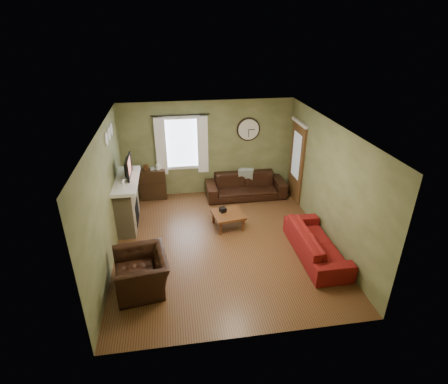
{
  "coord_description": "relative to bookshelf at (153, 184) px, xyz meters",
  "views": [
    {
      "loc": [
        -0.95,
        -6.38,
        4.43
      ],
      "look_at": [
        0.1,
        0.4,
        1.05
      ],
      "focal_mm": 28.0,
      "sensor_mm": 36.0,
      "label": 1
    }
  ],
  "objects": [
    {
      "name": "mantel",
      "position": [
        -0.52,
        -1.28,
        0.72
      ],
      "size": [
        0.58,
        1.6,
        0.08
      ],
      "primitive_type": "cube",
      "color": "white",
      "rests_on": "fireplace"
    },
    {
      "name": "sofa_red",
      "position": [
        3.41,
        -3.17,
        -0.13
      ],
      "size": [
        0.78,
        2.0,
        0.58
      ],
      "primitive_type": "imported",
      "rotation": [
        0.0,
        0.0,
        1.57
      ],
      "color": "maroon",
      "rests_on": "floor"
    },
    {
      "name": "tissue_box",
      "position": [
        1.67,
        -1.7,
        -0.02
      ],
      "size": [
        0.18,
        0.18,
        0.11
      ],
      "primitive_type": "cube",
      "rotation": [
        0.0,
        0.0,
        0.38
      ],
      "color": "black",
      "rests_on": "coffee_table"
    },
    {
      "name": "wall_back",
      "position": [
        1.55,
        0.17,
        0.88
      ],
      "size": [
        4.6,
        0.0,
        2.6
      ],
      "primitive_type": "cube",
      "color": "olive",
      "rests_on": "ground"
    },
    {
      "name": "tv_screen",
      "position": [
        -0.42,
        -1.13,
        0.99
      ],
      "size": [
        0.02,
        0.62,
        0.36
      ],
      "primitive_type": "cube",
      "color": "#994C3F",
      "rests_on": "mantel"
    },
    {
      "name": "curtain_left",
      "position": [
        0.3,
        0.05,
        1.03
      ],
      "size": [
        0.28,
        0.04,
        1.55
      ],
      "primitive_type": "cube",
      "color": "white",
      "rests_on": "wall_back"
    },
    {
      "name": "bookshelf",
      "position": [
        0.0,
        0.0,
        0.0
      ],
      "size": [
        0.71,
        0.3,
        0.85
      ],
      "primitive_type": null,
      "color": "black",
      "rests_on": "floor"
    },
    {
      "name": "floor",
      "position": [
        1.55,
        -2.43,
        -0.42
      ],
      "size": [
        4.6,
        5.2,
        0.0
      ],
      "primitive_type": "cube",
      "color": "brown",
      "rests_on": "ground"
    },
    {
      "name": "wall_clock",
      "position": [
        2.65,
        0.12,
        1.38
      ],
      "size": [
        0.64,
        0.06,
        0.64
      ],
      "primitive_type": null,
      "color": "white",
      "rests_on": "wall_back"
    },
    {
      "name": "medallion_left",
      "position": [
        -0.73,
        -1.63,
        1.83
      ],
      "size": [
        0.28,
        0.28,
        0.03
      ],
      "primitive_type": "cylinder",
      "color": "white",
      "rests_on": "wall_left"
    },
    {
      "name": "wall_front",
      "position": [
        1.55,
        -5.03,
        0.88
      ],
      "size": [
        4.6,
        0.0,
        2.6
      ],
      "primitive_type": "cube",
      "color": "olive",
      "rests_on": "ground"
    },
    {
      "name": "tv",
      "position": [
        -0.5,
        -1.13,
        0.93
      ],
      "size": [
        0.08,
        0.6,
        0.35
      ],
      "primitive_type": "imported",
      "rotation": [
        0.0,
        0.0,
        1.57
      ],
      "color": "black",
      "rests_on": "mantel"
    },
    {
      "name": "pillow_left",
      "position": [
        2.61,
        -0.01,
        0.13
      ],
      "size": [
        0.38,
        0.17,
        0.36
      ],
      "primitive_type": "cube",
      "rotation": [
        0.0,
        0.0,
        -0.19
      ],
      "color": "gray",
      "rests_on": "sofa_brown"
    },
    {
      "name": "wine_glass_a",
      "position": [
        -0.5,
        -1.88,
        0.86
      ],
      "size": [
        0.07,
        0.07,
        0.2
      ],
      "primitive_type": null,
      "color": "white",
      "rests_on": "mantel"
    },
    {
      "name": "book",
      "position": [
        -0.03,
        0.04,
        0.54
      ],
      "size": [
        0.19,
        0.24,
        0.02
      ],
      "primitive_type": "imported",
      "rotation": [
        0.0,
        0.0,
        0.19
      ],
      "color": "#562E15",
      "rests_on": "bookshelf"
    },
    {
      "name": "wall_left",
      "position": [
        -0.75,
        -2.43,
        0.88
      ],
      "size": [
        0.0,
        5.2,
        2.6
      ],
      "primitive_type": "cube",
      "color": "olive",
      "rests_on": "ground"
    },
    {
      "name": "sofa_brown",
      "position": [
        2.53,
        -0.27,
        -0.11
      ],
      "size": [
        2.17,
        0.85,
        0.63
      ],
      "primitive_type": "imported",
      "color": "black",
      "rests_on": "floor"
    },
    {
      "name": "coffee_table",
      "position": [
        1.78,
        -1.79,
        -0.24
      ],
      "size": [
        0.79,
        0.79,
        0.37
      ],
      "primitive_type": null,
      "rotation": [
        0.0,
        0.0,
        0.16
      ],
      "color": "#562E15",
      "rests_on": "floor"
    },
    {
      "name": "curtain_rod",
      "position": [
        0.85,
        0.05,
        1.85
      ],
      "size": [
        0.03,
        0.03,
        1.5
      ],
      "primitive_type": "cylinder",
      "color": "black",
      "rests_on": "wall_back"
    },
    {
      "name": "pillow_right",
      "position": [
        2.55,
        -0.1,
        0.13
      ],
      "size": [
        0.41,
        0.15,
        0.4
      ],
      "primitive_type": "cube",
      "rotation": [
        0.0,
        0.0,
        -0.09
      ],
      "color": "gray",
      "rests_on": "sofa_brown"
    },
    {
      "name": "wine_glass_b",
      "position": [
        -0.5,
        -1.7,
        0.85
      ],
      "size": [
        0.06,
        0.06,
        0.18
      ],
      "primitive_type": null,
      "color": "white",
      "rests_on": "mantel"
    },
    {
      "name": "armchair",
      "position": [
        -0.11,
        -3.62,
        -0.08
      ],
      "size": [
        1.07,
        1.18,
        0.68
      ],
      "primitive_type": "imported",
      "rotation": [
        0.0,
        0.0,
        -1.41
      ],
      "color": "black",
      "rests_on": "floor"
    },
    {
      "name": "medallion_right",
      "position": [
        -0.73,
        -0.93,
        1.83
      ],
      "size": [
        0.28,
        0.28,
        0.03
      ],
      "primitive_type": "cylinder",
      "color": "white",
      "rests_on": "wall_left"
    },
    {
      "name": "medallion_mid",
      "position": [
        -0.73,
        -1.28,
        1.83
      ],
      "size": [
        0.28,
        0.28,
        0.03
      ],
      "primitive_type": "cylinder",
      "color": "white",
      "rests_on": "wall_left"
    },
    {
      "name": "ceiling",
      "position": [
        1.55,
        -2.43,
        2.18
      ],
      "size": [
        4.6,
        5.2,
        0.0
      ],
      "primitive_type": "cube",
      "color": "white",
      "rests_on": "ground"
    },
    {
      "name": "wall_right",
      "position": [
        3.85,
        -2.43,
        0.88
      ],
      "size": [
        0.0,
        5.2,
        2.6
      ],
      "primitive_type": "cube",
      "color": "olive",
      "rests_on": "ground"
    },
    {
      "name": "firebox",
      "position": [
        -0.36,
        -1.28,
        -0.12
      ],
      "size": [
        0.04,
        0.6,
        0.55
      ],
      "primitive_type": "cube",
      "color": "black",
      "rests_on": "fireplace"
    },
    {
      "name": "curtain_right",
      "position": [
        1.4,
        0.05,
        1.03
      ],
      "size": [
        0.28,
        0.04,
        1.55
      ],
      "primitive_type": "cube",
      "color": "white",
      "rests_on": "wall_back"
    },
    {
      "name": "fireplace",
      "position": [
        -0.55,
        -1.28,
        0.13
      ],
      "size": [
        0.4,
        1.4,
        1.1
      ],
      "primitive_type": "cube",
      "color": "tan",
      "rests_on": "floor"
    },
    {
      "name": "window_pane",
      "position": [
        0.85,
        0.15,
        1.08
      ],
      "size": [
        1.0,
        0.02,
        1.3
      ],
      "primitive_type": null,
      "color": "silver",
      "rests_on": "wall_back"
    },
    {
      "name": "door",
      "position": [
        3.82,
        -0.58,
        0.63
      ],
      "size": [
        0.05,
        0.9,
        2.1
      ],
      "primitive_type": "cube",
      "color": "brown",
      "rests_on": "floor"
    }
  ]
}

